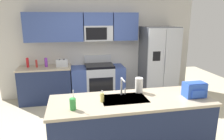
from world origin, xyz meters
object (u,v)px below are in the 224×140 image
(bottle_red, at_px, (28,63))
(paper_towel_roll, at_px, (139,85))
(refrigerator, at_px, (158,62))
(pepper_mill, at_px, (37,64))
(range_oven, at_px, (98,81))
(bottle_purple, at_px, (46,62))
(drink_cup_green, at_px, (73,104))
(soap_dispenser, at_px, (102,97))
(toaster, at_px, (62,63))
(sink_faucet, at_px, (122,85))
(backpack, at_px, (195,89))

(bottle_red, relative_size, paper_towel_roll, 0.97)
(refrigerator, xyz_separation_m, pepper_mill, (-3.14, 0.07, 0.07))
(bottle_red, bearing_deg, range_oven, -1.51)
(bottle_purple, bearing_deg, range_oven, -0.40)
(drink_cup_green, bearing_deg, bottle_purple, 103.06)
(bottle_red, relative_size, drink_cup_green, 0.83)
(range_oven, bearing_deg, pepper_mill, -179.90)
(pepper_mill, height_order, soap_dispenser, pepper_mill)
(pepper_mill, bearing_deg, paper_towel_roll, -48.53)
(refrigerator, relative_size, bottle_red, 7.98)
(pepper_mill, relative_size, bottle_red, 0.80)
(refrigerator, relative_size, paper_towel_roll, 7.71)
(bottle_red, bearing_deg, refrigerator, -2.00)
(paper_towel_roll, bearing_deg, pepper_mill, 131.47)
(toaster, distance_m, bottle_red, 0.82)
(range_oven, distance_m, drink_cup_green, 2.73)
(refrigerator, height_order, bottle_purple, refrigerator)
(bottle_purple, relative_size, sink_faucet, 0.79)
(soap_dispenser, bearing_deg, pepper_mill, 117.31)
(bottle_purple, bearing_deg, refrigerator, -1.59)
(soap_dispenser, xyz_separation_m, paper_towel_roll, (0.64, 0.27, 0.05))
(toaster, xyz_separation_m, soap_dispenser, (0.64, -2.36, -0.02))
(bottle_red, xyz_separation_m, soap_dispenser, (1.45, -2.45, -0.05))
(sink_faucet, bearing_deg, refrigerator, 54.10)
(soap_dispenser, relative_size, backpack, 0.53)
(paper_towel_roll, height_order, backpack, paper_towel_roll)
(paper_towel_roll, bearing_deg, range_oven, 100.26)
(range_oven, distance_m, toaster, 1.05)
(range_oven, relative_size, bottle_purple, 6.09)
(refrigerator, bearing_deg, range_oven, 177.49)
(pepper_mill, bearing_deg, backpack, -43.12)
(bottle_purple, xyz_separation_m, backpack, (2.43, -2.50, 0.01))
(toaster, bearing_deg, sink_faucet, -65.52)
(bottle_purple, xyz_separation_m, sink_faucet, (1.37, -2.22, 0.06))
(drink_cup_green, relative_size, soap_dispenser, 1.63)
(pepper_mill, xyz_separation_m, bottle_purple, (0.22, 0.01, 0.02))
(pepper_mill, bearing_deg, toaster, -4.73)
(range_oven, bearing_deg, sink_faucet, -87.70)
(toaster, height_order, bottle_red, bottle_red)
(soap_dispenser, distance_m, paper_towel_roll, 0.70)
(pepper_mill, height_order, sink_faucet, sink_faucet)
(range_oven, xyz_separation_m, refrigerator, (1.64, -0.07, 0.48))
(refrigerator, xyz_separation_m, sink_faucet, (-1.55, -2.14, 0.14))
(range_oven, relative_size, drink_cup_green, 4.90)
(toaster, relative_size, pepper_mill, 1.50)
(bottle_red, xyz_separation_m, paper_towel_roll, (2.10, -2.18, 0.00))
(refrigerator, height_order, bottle_red, refrigerator)
(toaster, bearing_deg, refrigerator, -0.44)
(pepper_mill, bearing_deg, soap_dispenser, -62.69)
(toaster, height_order, bottle_purple, bottle_purple)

